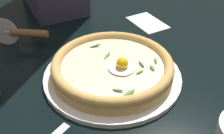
{
  "coord_description": "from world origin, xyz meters",
  "views": [
    {
      "loc": [
        0.47,
        -0.21,
        0.43
      ],
      "look_at": [
        -0.05,
        -0.0,
        0.03
      ],
      "focal_mm": 44.21,
      "sensor_mm": 36.0,
      "label": 1
    }
  ],
  "objects": [
    {
      "name": "ground_plane",
      "position": [
        0.0,
        0.0,
        -0.01
      ],
      "size": [
        2.4,
        2.4,
        0.03
      ],
      "primitive_type": "cube",
      "color": "black",
      "rests_on": "ground"
    },
    {
      "name": "folded_napkin",
      "position": [
        -0.28,
        0.22,
        0.0
      ],
      "size": [
        0.15,
        0.11,
        0.01
      ],
      "primitive_type": "cube",
      "rotation": [
        0.0,
        0.0,
        3.27
      ],
      "color": "white",
      "rests_on": "ground"
    },
    {
      "name": "pizza_cutter",
      "position": [
        -0.29,
        -0.19,
        0.04
      ],
      "size": [
        0.09,
        0.16,
        0.08
      ],
      "color": "silver",
      "rests_on": "ground"
    },
    {
      "name": "pizza_plate",
      "position": [
        -0.05,
        -0.0,
        0.01
      ],
      "size": [
        0.34,
        0.34,
        0.01
      ],
      "primitive_type": "cylinder",
      "color": "white",
      "rests_on": "ground"
    },
    {
      "name": "pizza",
      "position": [
        -0.05,
        -0.0,
        0.03
      ],
      "size": [
        0.3,
        0.3,
        0.06
      ],
      "color": "tan",
      "rests_on": "pizza_plate"
    }
  ]
}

